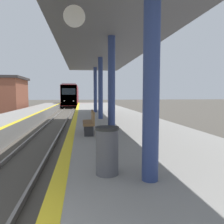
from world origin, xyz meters
TOP-DOWN VIEW (x-y plane):
  - train at (0.00, 46.36)m, footprint 2.82×20.67m
  - station_canopy at (3.32, 9.76)m, footprint 4.66×20.59m
  - trash_bin at (2.57, 2.45)m, footprint 0.47×0.47m
  - bench at (2.42, 7.06)m, footprint 0.44×1.59m

SIDE VIEW (x-z plane):
  - trash_bin at x=2.57m, z-range 0.93..1.88m
  - bench at x=2.42m, z-range 0.95..1.87m
  - train at x=0.00m, z-range 0.04..4.45m
  - station_canopy at x=3.32m, z-range 2.75..6.89m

